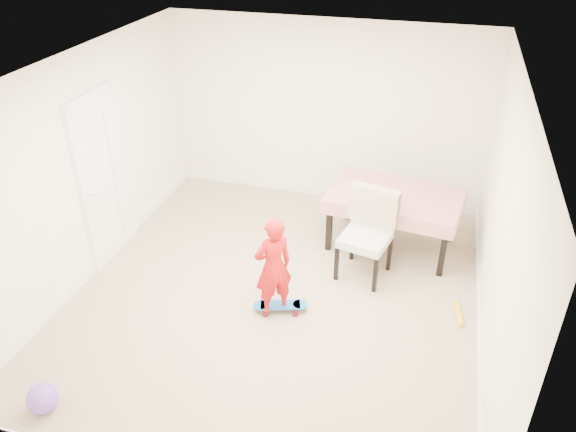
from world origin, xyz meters
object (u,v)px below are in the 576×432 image
(dining_chair, at_px, (365,237))
(balloon, at_px, (43,398))
(dining_table, at_px, (393,220))
(skateboard, at_px, (280,307))
(child, at_px, (273,269))

(dining_chair, distance_m, balloon, 3.71)
(dining_table, xyz_separation_m, skateboard, (-1.01, -1.66, -0.33))
(skateboard, xyz_separation_m, balloon, (-1.65, -1.87, 0.09))
(child, bearing_deg, balloon, 7.39)
(dining_table, bearing_deg, dining_chair, -101.04)
(dining_table, height_order, balloon, dining_table)
(balloon, bearing_deg, child, 49.01)
(dining_chair, bearing_deg, balloon, -118.25)
(dining_chair, height_order, child, child)
(dining_table, bearing_deg, child, -114.78)
(dining_table, relative_size, balloon, 5.76)
(dining_table, distance_m, balloon, 4.43)
(dining_table, distance_m, skateboard, 1.97)
(dining_table, bearing_deg, balloon, -119.61)
(dining_chair, relative_size, skateboard, 1.80)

